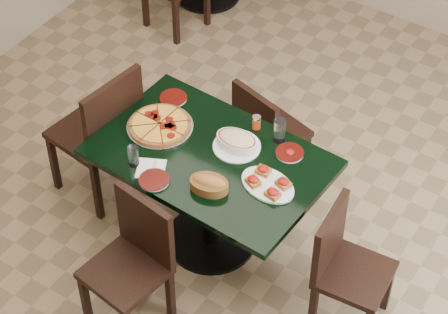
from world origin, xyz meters
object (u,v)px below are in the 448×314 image
Objects in this scene: chair_far at (265,131)px; chair_left at (103,129)px; bread_basket at (209,184)px; main_table at (211,178)px; chair_near at (134,256)px; chair_right at (343,263)px; bruschetta_platter at (268,183)px; lasagna_casserole at (237,141)px; pepperoni_pizza at (160,125)px.

chair_left is (-0.79, -0.64, 0.11)m from chair_far.
bread_basket is at bearing 114.20° from chair_far.
main_table is at bearing 98.44° from chair_left.
chair_near is 1.15m from chair_right.
bruschetta_platter is at bearing 136.24° from chair_far.
main_table is 0.28m from lasagna_casserole.
pepperoni_pizza is (-1.29, 0.09, 0.31)m from chair_right.
bruschetta_platter is (0.31, -0.17, -0.02)m from lasagna_casserole.
chair_left reaches higher than chair_right.
main_table is at bearing -172.47° from bruschetta_platter.
bread_basket is at bearing -26.20° from pepperoni_pizza.
chair_near reaches higher than chair_far.
chair_left is at bearing 83.78° from chair_right.
chair_right is (0.98, 0.61, -0.02)m from chair_near.
bruschetta_platter is (0.26, 0.19, -0.02)m from bread_basket.
chair_near reaches higher than chair_right.
chair_left is (-0.72, 0.65, 0.09)m from chair_near.
main_table is at bearing 81.81° from chair_right.
chair_left is 0.46m from pepperoni_pizza.
chair_far is 1.02m from chair_left.
chair_left is at bearing 153.36° from bread_basket.
chair_near is at bearing -65.88° from pepperoni_pizza.
chair_left reaches higher than bruschetta_platter.
chair_right is 1.71m from chair_left.
lasagna_casserole reaches higher than bruschetta_platter.
chair_right reaches higher than chair_far.
pepperoni_pizza is 0.78m from bruschetta_platter.
lasagna_casserole is at bearing 86.83° from chair_near.
main_table is 3.45× the size of pepperoni_pizza.
chair_left is 0.98m from bread_basket.
chair_left is at bearing -172.89° from lasagna_casserole.
chair_near is 0.88m from lasagna_casserole.
main_table is 0.79m from chair_left.
pepperoni_pizza is at bearing -173.20° from bruschetta_platter.
chair_left reaches higher than pepperoni_pizza.
chair_near is 0.86× the size of chair_left.
chair_right is at bearing -15.87° from lasagna_casserole.
chair_far is 0.99× the size of chair_right.
chair_far is 3.27× the size of bread_basket.
chair_near is at bearing -103.89° from lasagna_casserole.
chair_left is 3.58× the size of lasagna_casserole.
pepperoni_pizza is at bearing 177.68° from main_table.
chair_near reaches higher than main_table.
bread_basket reaches higher than lasagna_casserole.
main_table is 0.92m from chair_right.
chair_near is at bearing -93.03° from main_table.
pepperoni_pizza is 1.07× the size of bruschetta_platter.
bruschetta_platter is (1.19, -0.01, 0.21)m from chair_left.
bread_basket reaches higher than bruschetta_platter.
chair_right is 2.08× the size of pepperoni_pizza.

